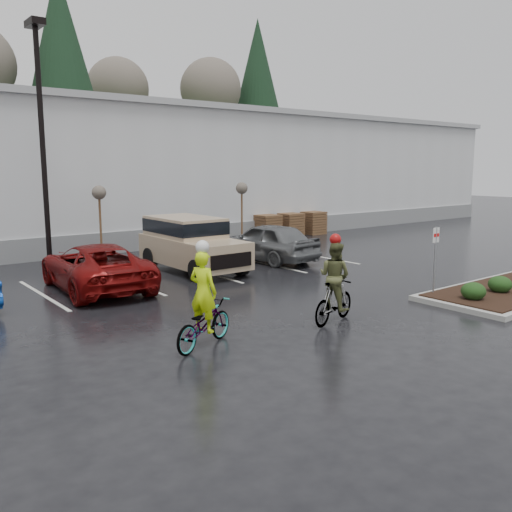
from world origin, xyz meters
TOP-DOWN VIEW (x-y plane):
  - ground at (0.00, 0.00)m, footprint 120.00×120.00m
  - warehouse at (0.00, 21.99)m, footprint 60.50×15.50m
  - lamppost at (-4.00, 12.00)m, footprint 0.50×1.00m
  - sapling_mid at (-1.50, 13.00)m, footprint 0.60×0.60m
  - sapling_east at (6.00, 13.00)m, footprint 0.60×0.60m
  - pallet_stack_a at (8.50, 14.00)m, footprint 1.20×1.20m
  - pallet_stack_b at (10.20, 14.00)m, footprint 1.20×1.20m
  - pallet_stack_c at (12.00, 14.00)m, footprint 1.20×1.20m
  - shrub_a at (4.00, -1.00)m, footprint 0.70×0.70m
  - shrub_b at (5.50, -1.00)m, footprint 0.70×0.70m
  - fire_lane_sign at (3.80, 0.20)m, footprint 0.30×0.05m
  - car_red at (-3.86, 7.72)m, footprint 2.94×5.65m
  - suv_tan at (0.31, 8.46)m, footprint 2.20×5.10m
  - car_grey at (3.96, 8.48)m, footprint 2.48×5.04m
  - cyclist_hivis at (-4.16, 0.70)m, footprint 2.10×1.42m
  - cyclist_olive at (-0.50, 0.24)m, footprint 1.86×0.96m

SIDE VIEW (x-z plane):
  - ground at x=0.00m, z-range 0.00..0.00m
  - shrub_a at x=4.00m, z-range 0.15..0.67m
  - shrub_b at x=5.50m, z-range 0.15..0.67m
  - pallet_stack_a at x=8.50m, z-range 0.00..1.35m
  - pallet_stack_b at x=10.20m, z-range 0.00..1.35m
  - pallet_stack_c at x=12.00m, z-range 0.00..1.35m
  - cyclist_hivis at x=-4.16m, z-range -0.46..1.95m
  - car_red at x=-3.86m, z-range 0.00..1.52m
  - car_grey at x=3.96m, z-range 0.00..1.65m
  - cyclist_olive at x=-0.50m, z-range -0.31..2.00m
  - suv_tan at x=0.31m, z-range 0.00..2.06m
  - fire_lane_sign at x=3.80m, z-range 0.31..2.51m
  - sapling_mid at x=-1.50m, z-range 1.13..4.33m
  - sapling_east at x=6.00m, z-range 1.13..4.33m
  - warehouse at x=0.00m, z-range 0.05..7.25m
  - lamppost at x=-4.00m, z-range 1.07..10.30m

